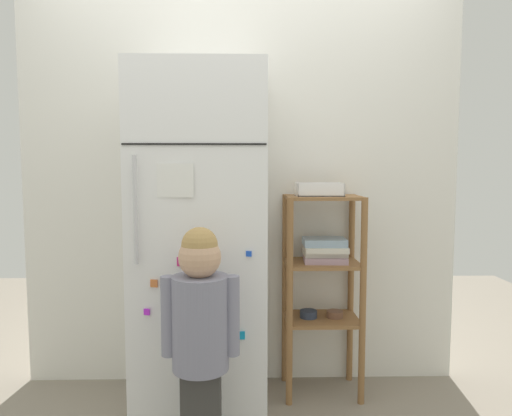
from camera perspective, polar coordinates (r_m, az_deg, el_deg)
ground_plane at (r=2.77m, az=-1.75°, el=-22.87°), size 6.00×6.00×0.00m
kitchen_wall_back at (r=2.80m, az=-1.76°, el=2.09°), size 2.58×0.03×2.31m
refrigerator at (r=2.51m, az=-6.65°, el=-4.01°), size 0.68×0.63×1.81m
child_standing at (r=2.08m, az=-6.77°, el=-13.61°), size 0.34×0.25×1.04m
pantry_shelf_unit at (r=2.71m, az=8.13°, el=-7.48°), size 0.43×0.33×1.14m
fruit_bin at (r=2.63m, az=7.46°, el=2.03°), size 0.26×0.18×0.07m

